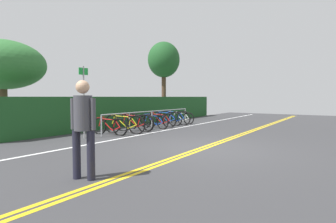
# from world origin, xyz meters

# --- Properties ---
(ground_plane) EXTENTS (34.77, 11.66, 0.05)m
(ground_plane) POSITION_xyz_m (0.00, 0.00, -0.03)
(ground_plane) COLOR #353538
(centre_line_yellow_inner) EXTENTS (31.30, 0.10, 0.00)m
(centre_line_yellow_inner) POSITION_xyz_m (0.00, -0.08, 0.00)
(centre_line_yellow_inner) COLOR gold
(centre_line_yellow_inner) RESTS_ON ground_plane
(centre_line_yellow_outer) EXTENTS (31.30, 0.10, 0.00)m
(centre_line_yellow_outer) POSITION_xyz_m (0.00, 0.08, 0.00)
(centre_line_yellow_outer) COLOR gold
(centre_line_yellow_outer) RESTS_ON ground_plane
(bike_lane_stripe_white) EXTENTS (31.30, 0.12, 0.00)m
(bike_lane_stripe_white) POSITION_xyz_m (0.00, 3.20, 0.00)
(bike_lane_stripe_white) COLOR white
(bike_lane_stripe_white) RESTS_ON ground_plane
(bike_rack) EXTENTS (6.26, 0.05, 0.81)m
(bike_rack) POSITION_xyz_m (3.07, 4.17, 0.61)
(bike_rack) COLOR #9EA0A5
(bike_rack) RESTS_ON ground_plane
(bicycle_0) EXTENTS (0.46, 1.65, 0.70)m
(bicycle_0) POSITION_xyz_m (0.41, 4.21, 0.33)
(bicycle_0) COLOR black
(bicycle_0) RESTS_ON ground_plane
(bicycle_1) EXTENTS (0.58, 1.81, 0.78)m
(bicycle_1) POSITION_xyz_m (1.06, 4.04, 0.37)
(bicycle_1) COLOR black
(bicycle_1) RESTS_ON ground_plane
(bicycle_2) EXTENTS (0.57, 1.73, 0.78)m
(bicycle_2) POSITION_xyz_m (1.73, 4.09, 0.37)
(bicycle_2) COLOR black
(bicycle_2) RESTS_ON ground_plane
(bicycle_3) EXTENTS (0.50, 1.80, 0.76)m
(bicycle_3) POSITION_xyz_m (2.35, 4.28, 0.36)
(bicycle_3) COLOR black
(bicycle_3) RESTS_ON ground_plane
(bicycle_4) EXTENTS (0.46, 1.70, 0.68)m
(bicycle_4) POSITION_xyz_m (3.10, 4.08, 0.32)
(bicycle_4) COLOR black
(bicycle_4) RESTS_ON ground_plane
(bicycle_5) EXTENTS (0.59, 1.62, 0.72)m
(bicycle_5) POSITION_xyz_m (3.65, 4.13, 0.34)
(bicycle_5) COLOR black
(bicycle_5) RESTS_ON ground_plane
(bicycle_6) EXTENTS (0.65, 1.72, 0.77)m
(bicycle_6) POSITION_xyz_m (4.39, 4.31, 0.36)
(bicycle_6) COLOR black
(bicycle_6) RESTS_ON ground_plane
(bicycle_7) EXTENTS (0.46, 1.84, 0.78)m
(bicycle_7) POSITION_xyz_m (5.03, 4.16, 0.37)
(bicycle_7) COLOR black
(bicycle_7) RESTS_ON ground_plane
(bicycle_8) EXTENTS (0.46, 1.62, 0.68)m
(bicycle_8) POSITION_xyz_m (5.71, 4.18, 0.32)
(bicycle_8) COLOR black
(bicycle_8) RESTS_ON ground_plane
(pedestrian) EXTENTS (0.32, 0.47, 1.75)m
(pedestrian) POSITION_xyz_m (-3.88, 0.46, 1.01)
(pedestrian) COLOR #1E1E2D
(pedestrian) RESTS_ON ground_plane
(sign_post_near) EXTENTS (0.36, 0.06, 2.52)m
(sign_post_near) POSITION_xyz_m (-0.71, 4.29, 1.50)
(sign_post_near) COLOR gray
(sign_post_near) RESTS_ON ground_plane
(hedge_backdrop) EXTENTS (15.21, 1.20, 1.46)m
(hedge_backdrop) POSITION_xyz_m (4.57, 6.30, 0.73)
(hedge_backdrop) COLOR #1C4C21
(hedge_backdrop) RESTS_ON ground_plane
(tree_near_left) EXTENTS (3.25, 3.25, 3.67)m
(tree_near_left) POSITION_xyz_m (-1.67, 7.91, 2.69)
(tree_near_left) COLOR brown
(tree_near_left) RESTS_ON ground_plane
(tree_mid) EXTENTS (2.32, 2.32, 5.44)m
(tree_mid) POSITION_xyz_m (9.47, 7.87, 4.10)
(tree_mid) COLOR #473323
(tree_mid) RESTS_ON ground_plane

